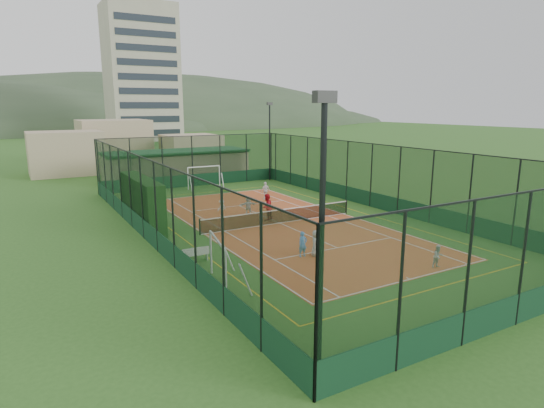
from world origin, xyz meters
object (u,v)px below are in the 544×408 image
(child_near_mid, at_px, (303,244))
(coach, at_px, (267,207))
(white_bench, at_px, (195,254))
(child_far_right, at_px, (266,191))
(child_near_right, at_px, (438,256))
(child_far_back, at_px, (248,205))
(child_far_left, at_px, (222,208))
(floodlight_ne, at_px, (270,142))
(clubhouse, at_px, (177,165))
(futsal_goal_far, at_px, (204,178))
(floodlight_sw, at_px, (321,251))
(futsal_goal_near, at_px, (218,263))
(child_near_left, at_px, (316,243))
(apartment_tower, at_px, (141,74))

(child_near_mid, relative_size, coach, 0.73)
(white_bench, distance_m, child_near_mid, 5.68)
(child_far_right, bearing_deg, child_near_right, 79.44)
(child_near_mid, xyz_separation_m, child_far_back, (1.80, 9.98, 0.00))
(white_bench, relative_size, child_far_left, 1.19)
(white_bench, bearing_deg, floodlight_ne, 54.84)
(child_near_right, bearing_deg, clubhouse, 98.96)
(child_near_mid, relative_size, child_far_right, 0.90)
(clubhouse, xyz_separation_m, futsal_goal_far, (0.48, -6.80, -0.51))
(child_far_left, bearing_deg, child_near_right, 88.15)
(floodlight_sw, height_order, child_far_right, floodlight_sw)
(floodlight_sw, relative_size, futsal_goal_far, 2.50)
(child_near_mid, height_order, child_far_right, child_far_right)
(futsal_goal_far, relative_size, child_near_mid, 2.43)
(floodlight_ne, xyz_separation_m, futsal_goal_near, (-16.62, -24.70, -3.07))
(floodlight_ne, xyz_separation_m, white_bench, (-16.40, -21.16, -3.72))
(child_near_left, distance_m, child_far_right, 15.42)
(futsal_goal_far, xyz_separation_m, child_far_right, (2.64, -7.57, -0.30))
(coach, bearing_deg, futsal_goal_far, -124.90)
(floodlight_sw, height_order, futsal_goal_far, floodlight_sw)
(clubhouse, relative_size, child_near_right, 13.19)
(child_near_left, bearing_deg, floodlight_ne, 26.72)
(child_near_mid, bearing_deg, futsal_goal_far, 84.19)
(apartment_tower, relative_size, futsal_goal_far, 9.08)
(child_near_left, bearing_deg, child_far_left, 54.27)
(floodlight_ne, xyz_separation_m, child_near_left, (-10.50, -23.56, -3.40))
(child_far_back, distance_m, coach, 2.18)
(floodlight_sw, bearing_deg, coach, 65.09)
(floodlight_ne, bearing_deg, child_near_right, -102.56)
(floodlight_ne, relative_size, child_near_mid, 6.06)
(white_bench, height_order, child_far_left, child_far_left)
(child_near_right, xyz_separation_m, child_far_right, (0.76, 19.04, 0.18))
(child_far_left, bearing_deg, apartment_tower, -120.20)
(child_near_left, height_order, child_near_right, child_near_left)
(child_near_left, bearing_deg, child_near_right, -85.54)
(clubhouse, relative_size, apartment_tower, 0.51)
(child_near_mid, distance_m, child_near_right, 6.82)
(child_far_right, bearing_deg, floodlight_sw, 55.91)
(child_near_left, bearing_deg, apartment_tower, 41.87)
(apartment_tower, bearing_deg, floodlight_ne, -92.98)
(child_near_mid, distance_m, child_far_left, 10.63)
(floodlight_ne, height_order, child_far_left, floodlight_ne)
(child_near_left, bearing_deg, child_near_mid, 115.34)
(floodlight_ne, bearing_deg, futsal_goal_far, -170.20)
(floodlight_ne, xyz_separation_m, child_near_right, (-6.24, -28.01, -3.54))
(floodlight_sw, bearing_deg, child_far_back, 68.45)
(futsal_goal_far, distance_m, child_far_right, 8.02)
(floodlight_sw, distance_m, child_near_left, 12.22)
(futsal_goal_near, xyz_separation_m, child_near_left, (6.12, 1.14, -0.33))
(child_far_left, bearing_deg, white_bench, 38.87)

